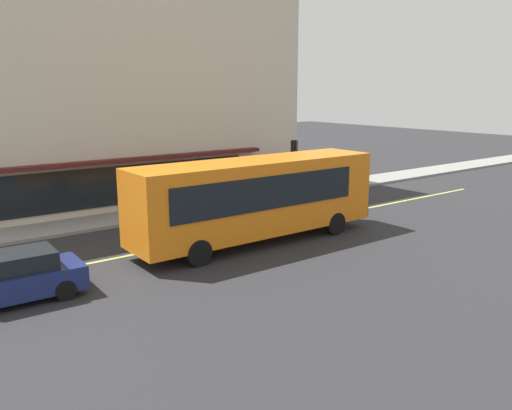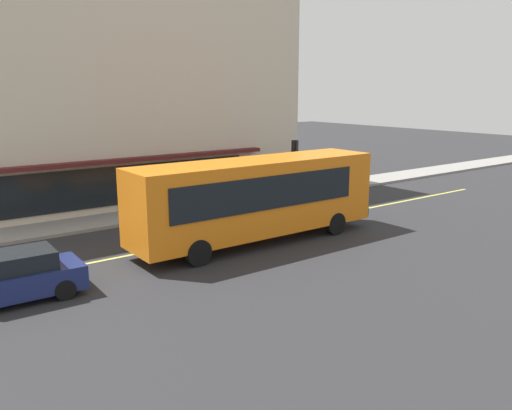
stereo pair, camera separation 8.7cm
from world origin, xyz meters
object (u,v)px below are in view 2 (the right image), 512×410
object	(u,v)px
car_maroon	(309,190)
car_silver	(226,202)
pedestrian_mid_block	(246,182)
pedestrian_by_curb	(173,187)
traffic_light	(295,154)
bus	(257,196)
pedestrian_waiting	(319,171)
car_navy	(9,278)

from	to	relation	value
car_maroon	car_silver	xyz separation A→B (m)	(-5.62, -0.00, 0.00)
car_silver	pedestrian_mid_block	bearing A→B (deg)	37.83
car_silver	pedestrian_by_curb	distance (m)	3.26
traffic_light	pedestrian_mid_block	xyz separation A→B (m)	(-3.62, 0.05, -1.34)
car_maroon	pedestrian_mid_block	xyz separation A→B (m)	(-2.93, 2.09, 0.45)
bus	pedestrian_waiting	xyz separation A→B (m)	(10.80, 7.68, -0.89)
car_maroon	car_silver	size ratio (longest dim) A/B	1.00
car_navy	pedestrian_waiting	world-z (taller)	pedestrian_waiting
pedestrian_mid_block	pedestrian_waiting	world-z (taller)	pedestrian_mid_block
car_navy	pedestrian_waiting	distance (m)	22.20
car_silver	traffic_light	bearing A→B (deg)	17.85
car_silver	car_navy	bearing A→B (deg)	-155.49
car_navy	pedestrian_by_curb	size ratio (longest dim) A/B	2.36
pedestrian_mid_block	pedestrian_by_curb	distance (m)	4.22
car_maroon	pedestrian_by_curb	bearing A→B (deg)	158.00
car_navy	pedestrian_by_curb	world-z (taller)	pedestrian_by_curb
bus	traffic_light	bearing A→B (deg)	40.30
pedestrian_mid_block	pedestrian_by_curb	xyz separation A→B (m)	(-4.15, 0.78, 0.08)
traffic_light	car_maroon	size ratio (longest dim) A/B	0.73
bus	pedestrian_by_curb	distance (m)	7.46
car_maroon	pedestrian_mid_block	bearing A→B (deg)	144.58
pedestrian_by_curb	car_navy	bearing A→B (deg)	-140.79
car_navy	bus	bearing A→B (deg)	3.35
car_silver	car_maroon	bearing A→B (deg)	0.00
car_navy	pedestrian_mid_block	world-z (taller)	pedestrian_mid_block
pedestrian_mid_block	car_navy	bearing A→B (deg)	-152.63
bus	pedestrian_by_curb	xyz separation A→B (m)	(0.01, 7.43, -0.72)
car_silver	bus	bearing A→B (deg)	-107.84
car_navy	car_silver	xyz separation A→B (m)	(11.27, 5.14, 0.00)
pedestrian_mid_block	pedestrian_waiting	bearing A→B (deg)	8.81
car_navy	car_maroon	world-z (taller)	same
pedestrian_waiting	car_maroon	bearing A→B (deg)	-140.01
pedestrian_mid_block	pedestrian_by_curb	size ratio (longest dim) A/B	0.94
traffic_light	car_silver	world-z (taller)	traffic_light
car_maroon	car_silver	world-z (taller)	same
pedestrian_waiting	bus	bearing A→B (deg)	-144.59
car_maroon	car_navy	bearing A→B (deg)	-163.07
bus	pedestrian_mid_block	size ratio (longest dim) A/B	6.43
car_silver	pedestrian_mid_block	xyz separation A→B (m)	(2.69, 2.09, 0.45)
pedestrian_mid_block	car_silver	bearing A→B (deg)	-142.17
car_maroon	traffic_light	bearing A→B (deg)	71.26
car_maroon	pedestrian_mid_block	distance (m)	3.63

